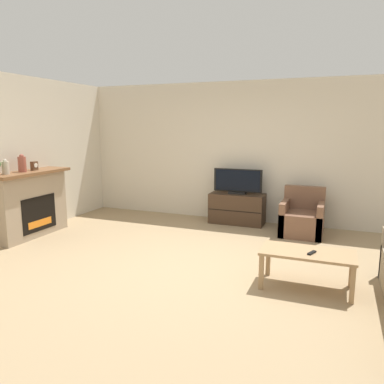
{
  "coord_description": "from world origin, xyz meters",
  "views": [
    {
      "loc": [
        1.64,
        -4.47,
        1.87
      ],
      "look_at": [
        -0.45,
        0.83,
        0.85
      ],
      "focal_mm": 35.0,
      "sensor_mm": 36.0,
      "label": 1
    }
  ],
  "objects_px": {
    "mantel_vase_left": "(5,167)",
    "tv": "(238,182)",
    "mantel_vase_centre_left": "(22,164)",
    "armchair": "(302,219)",
    "fireplace": "(30,203)",
    "mantel_clock": "(34,166)",
    "coffee_table": "(308,256)",
    "remote": "(312,253)",
    "tv_stand": "(237,209)"
  },
  "relations": [
    {
      "from": "mantel_vase_left",
      "to": "tv",
      "type": "xyz_separation_m",
      "value": [
        3.04,
        2.54,
        -0.42
      ]
    },
    {
      "from": "mantel_vase_left",
      "to": "tv",
      "type": "relative_size",
      "value": 0.26
    },
    {
      "from": "mantel_vase_centre_left",
      "to": "tv",
      "type": "distance_m",
      "value": 3.79
    },
    {
      "from": "mantel_vase_left",
      "to": "mantel_vase_centre_left",
      "type": "relative_size",
      "value": 0.81
    },
    {
      "from": "mantel_vase_left",
      "to": "armchair",
      "type": "xyz_separation_m",
      "value": [
        4.28,
        2.25,
        -0.95
      ]
    },
    {
      "from": "fireplace",
      "to": "mantel_vase_left",
      "type": "xyz_separation_m",
      "value": [
        0.02,
        -0.44,
        0.66
      ]
    },
    {
      "from": "armchair",
      "to": "mantel_clock",
      "type": "bearing_deg",
      "value": -158.84
    },
    {
      "from": "mantel_vase_left",
      "to": "coffee_table",
      "type": "bearing_deg",
      "value": -0.11
    },
    {
      "from": "tv",
      "to": "remote",
      "type": "height_order",
      "value": "tv"
    },
    {
      "from": "mantel_vase_centre_left",
      "to": "armchair",
      "type": "bearing_deg",
      "value": 24.09
    },
    {
      "from": "mantel_vase_centre_left",
      "to": "coffee_table",
      "type": "bearing_deg",
      "value": -4.27
    },
    {
      "from": "mantel_vase_left",
      "to": "coffee_table",
      "type": "xyz_separation_m",
      "value": [
        4.55,
        -0.01,
        -0.84
      ]
    },
    {
      "from": "armchair",
      "to": "coffee_table",
      "type": "bearing_deg",
      "value": -83.25
    },
    {
      "from": "fireplace",
      "to": "mantel_vase_left",
      "type": "relative_size",
      "value": 6.15
    },
    {
      "from": "fireplace",
      "to": "remote",
      "type": "height_order",
      "value": "fireplace"
    },
    {
      "from": "mantel_vase_centre_left",
      "to": "armchair",
      "type": "relative_size",
      "value": 0.37
    },
    {
      "from": "armchair",
      "to": "remote",
      "type": "xyz_separation_m",
      "value": [
        0.31,
        -2.31,
        0.18
      ]
    },
    {
      "from": "mantel_vase_centre_left",
      "to": "remote",
      "type": "height_order",
      "value": "mantel_vase_centre_left"
    },
    {
      "from": "mantel_clock",
      "to": "coffee_table",
      "type": "xyz_separation_m",
      "value": [
        4.55,
        -0.6,
        -0.8
      ]
    },
    {
      "from": "mantel_clock",
      "to": "remote",
      "type": "xyz_separation_m",
      "value": [
        4.59,
        -0.66,
        -0.74
      ]
    },
    {
      "from": "coffee_table",
      "to": "fireplace",
      "type": "bearing_deg",
      "value": 174.37
    },
    {
      "from": "mantel_vase_left",
      "to": "coffee_table",
      "type": "distance_m",
      "value": 4.62
    },
    {
      "from": "remote",
      "to": "mantel_clock",
      "type": "bearing_deg",
      "value": -166.15
    },
    {
      "from": "tv",
      "to": "armchair",
      "type": "bearing_deg",
      "value": -13.46
    },
    {
      "from": "tv",
      "to": "coffee_table",
      "type": "relative_size",
      "value": 0.89
    },
    {
      "from": "fireplace",
      "to": "mantel_vase_centre_left",
      "type": "distance_m",
      "value": 0.69
    },
    {
      "from": "fireplace",
      "to": "armchair",
      "type": "relative_size",
      "value": 1.83
    },
    {
      "from": "mantel_vase_left",
      "to": "coffee_table",
      "type": "relative_size",
      "value": 0.23
    },
    {
      "from": "mantel_clock",
      "to": "tv",
      "type": "height_order",
      "value": "mantel_clock"
    },
    {
      "from": "mantel_vase_centre_left",
      "to": "tv_stand",
      "type": "height_order",
      "value": "mantel_vase_centre_left"
    },
    {
      "from": "tv",
      "to": "remote",
      "type": "distance_m",
      "value": 3.06
    },
    {
      "from": "armchair",
      "to": "mantel_vase_left",
      "type": "bearing_deg",
      "value": -152.33
    },
    {
      "from": "coffee_table",
      "to": "tv",
      "type": "bearing_deg",
      "value": 120.55
    },
    {
      "from": "mantel_vase_left",
      "to": "fireplace",
      "type": "bearing_deg",
      "value": 92.19
    },
    {
      "from": "mantel_vase_left",
      "to": "armchair",
      "type": "distance_m",
      "value": 4.93
    },
    {
      "from": "tv_stand",
      "to": "remote",
      "type": "distance_m",
      "value": 3.04
    },
    {
      "from": "armchair",
      "to": "coffee_table",
      "type": "height_order",
      "value": "armchair"
    },
    {
      "from": "tv_stand",
      "to": "coffee_table",
      "type": "xyz_separation_m",
      "value": [
        1.51,
        -2.55,
        0.09
      ]
    },
    {
      "from": "remote",
      "to": "mantel_vase_left",
      "type": "bearing_deg",
      "value": -158.87
    },
    {
      "from": "mantel_vase_centre_left",
      "to": "tv_stand",
      "type": "distance_m",
      "value": 3.88
    },
    {
      "from": "mantel_clock",
      "to": "remote",
      "type": "relative_size",
      "value": 0.97
    },
    {
      "from": "mantel_vase_centre_left",
      "to": "remote",
      "type": "xyz_separation_m",
      "value": [
        4.6,
        -0.4,
        -0.8
      ]
    },
    {
      "from": "mantel_vase_left",
      "to": "mantel_clock",
      "type": "bearing_deg",
      "value": 89.93
    },
    {
      "from": "mantel_vase_centre_left",
      "to": "mantel_clock",
      "type": "height_order",
      "value": "mantel_vase_centre_left"
    },
    {
      "from": "fireplace",
      "to": "mantel_clock",
      "type": "relative_size",
      "value": 9.81
    },
    {
      "from": "mantel_clock",
      "to": "tv",
      "type": "bearing_deg",
      "value": 32.7
    },
    {
      "from": "tv_stand",
      "to": "coffee_table",
      "type": "bearing_deg",
      "value": -59.47
    },
    {
      "from": "fireplace",
      "to": "tv_stand",
      "type": "xyz_separation_m",
      "value": [
        3.06,
        2.1,
        -0.28
      ]
    },
    {
      "from": "coffee_table",
      "to": "remote",
      "type": "bearing_deg",
      "value": -51.77
    },
    {
      "from": "mantel_vase_centre_left",
      "to": "coffee_table",
      "type": "height_order",
      "value": "mantel_vase_centre_left"
    }
  ]
}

